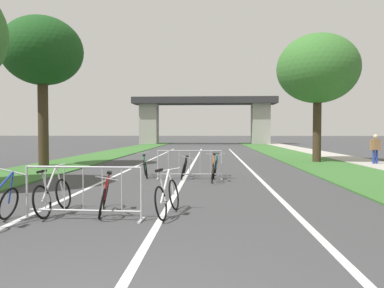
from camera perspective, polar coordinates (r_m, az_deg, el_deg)
name	(u,v)px	position (r m, az deg, el deg)	size (l,w,h in m)	color
grass_verge_left	(107,155)	(27.72, -13.03, -1.64)	(3.36, 58.32, 0.05)	#386B2D
grass_verge_right	(291,155)	(27.23, 15.07, -1.71)	(3.36, 58.32, 0.05)	#386B2D
sidewalk_path_right	(330,155)	(27.93, 20.57, -1.65)	(2.12, 58.32, 0.08)	#ADA89E
lane_stripe_center	(193,164)	(19.69, 0.13, -3.08)	(0.14, 33.74, 0.01)	silver
lane_stripe_right_lane	(245,164)	(19.75, 8.12, -3.08)	(0.14, 33.74, 0.01)	silver
lane_stripe_left_lane	(142,164)	(20.02, -7.75, -3.01)	(0.14, 33.74, 0.01)	silver
overpass_bridge	(204,112)	(51.00, 1.92, 4.98)	(19.56, 4.06, 6.40)	#2D2D30
tree_left_pine_far	(42,52)	(20.00, -22.13, 12.99)	(3.93, 3.93, 7.35)	#3D2D1E
tree_right_oak_mid	(318,69)	(21.90, 18.85, 10.89)	(4.47, 4.47, 7.11)	#3D2D1E
crowd_barrier_nearest	(83,193)	(7.55, -16.46, -7.29)	(2.38, 0.54, 1.05)	#ADADB2
crowd_barrier_second	(190,165)	(13.35, -0.37, -3.23)	(2.38, 0.53, 1.05)	#ADADB2
bicycle_green_0	(145,168)	(14.13, -7.25, -3.64)	(0.66, 1.62, 0.93)	black
bicycle_teal_1	(216,167)	(13.91, 3.67, -3.57)	(0.55, 1.79, 1.00)	black
bicycle_red_2	(104,197)	(8.03, -13.40, -7.96)	(0.67, 1.62, 0.86)	black
bicycle_white_3	(167,196)	(7.67, -3.83, -8.09)	(0.51, 1.69, 0.98)	black
bicycle_silver_4	(53,196)	(8.29, -20.70, -7.49)	(0.45, 1.64, 1.02)	black
bicycle_orange_5	(213,170)	(12.78, 3.22, -4.08)	(0.56, 1.64, 0.99)	black
bicycle_black_6	(184,168)	(13.77, -1.19, -3.80)	(0.53, 1.68, 0.86)	black
pedestrian_waiting	(375,146)	(21.09, 26.47, -0.33)	(0.56, 0.35, 1.59)	navy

